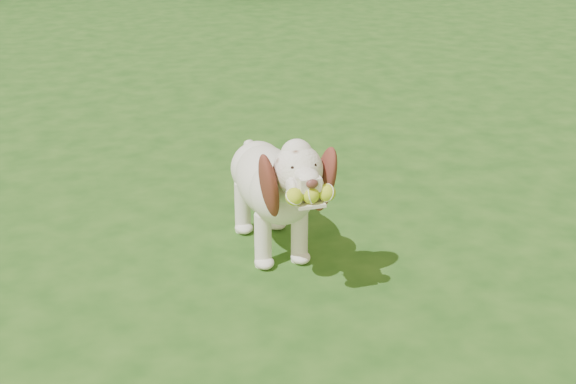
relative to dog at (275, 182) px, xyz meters
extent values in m
plane|color=#1D4814|center=(-0.26, 0.31, -0.36)|extent=(80.00, 80.00, 0.00)
ellipsoid|color=white|center=(0.00, 0.09, -0.03)|extent=(0.30, 0.57, 0.30)
ellipsoid|color=white|center=(0.00, -0.12, 0.00)|extent=(0.30, 0.30, 0.29)
ellipsoid|color=white|center=(0.00, 0.29, -0.04)|extent=(0.27, 0.27, 0.27)
cylinder|color=white|center=(0.00, -0.23, 0.08)|extent=(0.16, 0.23, 0.23)
sphere|color=white|center=(0.01, -0.35, 0.19)|extent=(0.21, 0.21, 0.21)
sphere|color=white|center=(0.01, -0.33, 0.25)|extent=(0.14, 0.14, 0.13)
cube|color=white|center=(0.01, -0.46, 0.19)|extent=(0.09, 0.12, 0.06)
ellipsoid|color=#592D28|center=(0.01, -0.53, 0.20)|extent=(0.05, 0.03, 0.04)
cube|color=white|center=(0.01, -0.48, 0.11)|extent=(0.11, 0.13, 0.01)
ellipsoid|color=brown|center=(-0.12, -0.34, 0.13)|extent=(0.12, 0.20, 0.32)
ellipsoid|color=brown|center=(0.13, -0.34, 0.13)|extent=(0.12, 0.19, 0.32)
cylinder|color=white|center=(-0.01, 0.41, -0.01)|extent=(0.05, 0.15, 0.11)
cylinder|color=white|center=(-0.08, -0.11, -0.23)|extent=(0.08, 0.08, 0.26)
cylinder|color=white|center=(0.09, -0.10, -0.23)|extent=(0.08, 0.08, 0.26)
cylinder|color=white|center=(-0.09, 0.27, -0.23)|extent=(0.08, 0.08, 0.26)
cylinder|color=white|center=(0.08, 0.27, -0.23)|extent=(0.08, 0.08, 0.26)
sphere|color=yellow|center=(-0.06, -0.51, 0.15)|extent=(0.07, 0.07, 0.07)
sphere|color=yellow|center=(0.01, -0.51, 0.15)|extent=(0.07, 0.07, 0.07)
sphere|color=yellow|center=(0.08, -0.51, 0.15)|extent=(0.07, 0.07, 0.07)
camera|label=1|loc=(-0.87, -3.24, 1.38)|focal=50.00mm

